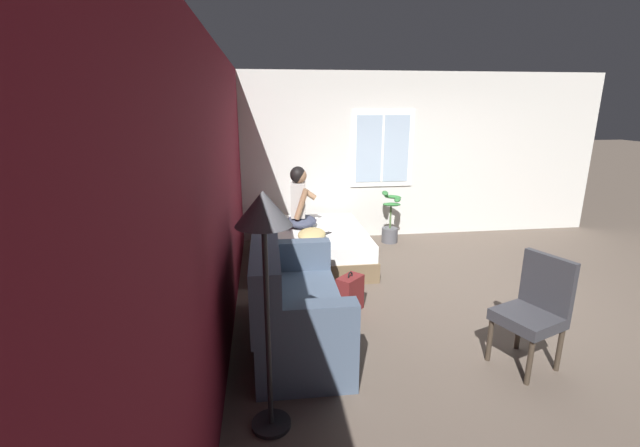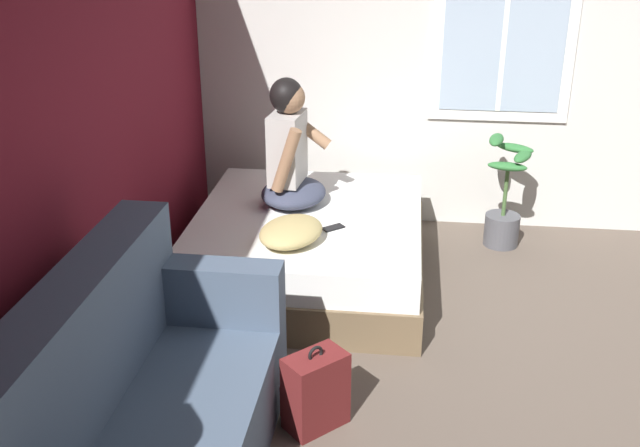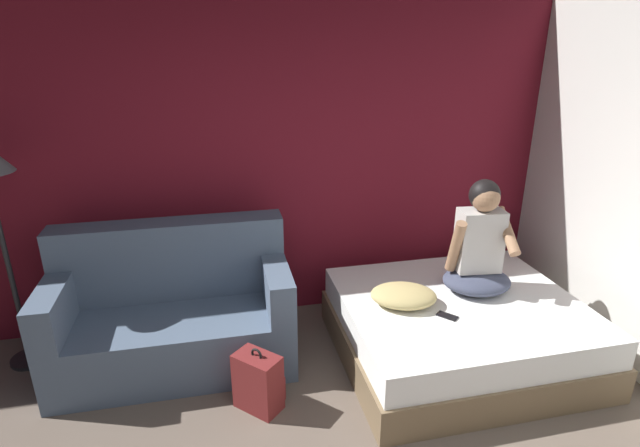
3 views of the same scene
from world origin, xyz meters
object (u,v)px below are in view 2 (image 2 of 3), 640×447
Objects in this scene: person_seated at (290,154)px; cell_phone at (333,228)px; bed at (308,248)px; backpack at (314,391)px; throw_pillow at (291,232)px; couch at (141,418)px; potted_plant at (504,208)px.

cell_phone is at bearing -139.64° from person_seated.
bed is 0.38m from cell_phone.
bed reaches higher than backpack.
throw_pillow is (-0.44, 0.04, 0.31)m from bed.
throw_pillow is at bearing -171.03° from person_seated.
person_seated is (0.19, 0.14, 0.60)m from bed.
couch reaches higher than backpack.
potted_plant is (0.94, -1.19, -0.18)m from cell_phone.
potted_plant is at bearing -32.65° from couch.
bed is 0.55m from throw_pillow.
bed is at bearing 117.84° from potted_plant.
throw_pillow is 0.56× the size of potted_plant.
person_seated is 0.62m from cell_phone.
couch is at bearing 129.27° from backpack.
couch is 2.34m from person_seated.
cell_phone is (-0.21, -0.19, 0.25)m from bed.
couch reaches higher than throw_pillow.
person_seated is at bearing 8.97° from throw_pillow.
person_seated is 1.70m from potted_plant.
person_seated is 1.82× the size of throw_pillow.
bed is 0.64m from person_seated.
potted_plant is (0.73, -1.38, 0.07)m from bed.
cell_phone is 1.52m from potted_plant.
cell_phone is (1.34, 0.05, 0.29)m from backpack.
person_seated reaches higher than throw_pillow.
backpack is 1.37m from cell_phone.
potted_plant is at bearing -70.42° from person_seated.
bed is at bearing -142.21° from person_seated.
couch is 1.95× the size of person_seated.
couch is (-2.10, 0.43, 0.16)m from bed.
backpack is at bearing 141.41° from cell_phone.
couch is at bearing 121.07° from cell_phone.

